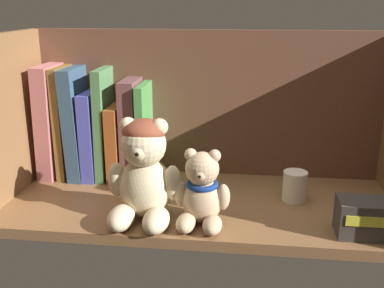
{
  "coord_description": "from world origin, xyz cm",
  "views": [
    {
      "loc": [
        8.18,
        -80.49,
        39.46
      ],
      "look_at": [
        -1.57,
        0.0,
        13.62
      ],
      "focal_mm": 42.41,
      "sensor_mm": 36.0,
      "label": 1
    }
  ],
  "objects_px": {
    "book_6": "(134,128)",
    "pillar_candle": "(295,186)",
    "book_0": "(55,119)",
    "teddy_bear_larger": "(144,173)",
    "small_product_box": "(370,218)",
    "book_1": "(68,121)",
    "book_2": "(80,121)",
    "book_7": "(147,130)",
    "teddy_bear_smaller": "(202,193)",
    "book_4": "(107,122)",
    "book_5": "(119,140)",
    "book_3": "(95,133)"
  },
  "relations": [
    {
      "from": "book_6",
      "to": "pillar_candle",
      "type": "relative_size",
      "value": 3.66
    },
    {
      "from": "book_0",
      "to": "teddy_bear_larger",
      "type": "xyz_separation_m",
      "value": [
        0.25,
        -0.21,
        -0.04
      ]
    },
    {
      "from": "book_6",
      "to": "small_product_box",
      "type": "bearing_deg",
      "value": -26.27
    },
    {
      "from": "book_1",
      "to": "book_2",
      "type": "xyz_separation_m",
      "value": [
        0.03,
        0.0,
        -0.0
      ]
    },
    {
      "from": "book_0",
      "to": "teddy_bear_larger",
      "type": "distance_m",
      "value": 0.32
    },
    {
      "from": "book_7",
      "to": "teddy_bear_smaller",
      "type": "height_order",
      "value": "book_7"
    },
    {
      "from": "book_6",
      "to": "small_product_box",
      "type": "height_order",
      "value": "book_6"
    },
    {
      "from": "book_0",
      "to": "book_6",
      "type": "bearing_deg",
      "value": 0.0
    },
    {
      "from": "teddy_bear_larger",
      "to": "book_7",
      "type": "bearing_deg",
      "value": 100.83
    },
    {
      "from": "book_1",
      "to": "book_6",
      "type": "bearing_deg",
      "value": 0.0
    },
    {
      "from": "pillar_candle",
      "to": "small_product_box",
      "type": "bearing_deg",
      "value": -48.87
    },
    {
      "from": "book_2",
      "to": "book_4",
      "type": "relative_size",
      "value": 1.0
    },
    {
      "from": "book_5",
      "to": "book_6",
      "type": "bearing_deg",
      "value": 0.0
    },
    {
      "from": "book_4",
      "to": "small_product_box",
      "type": "height_order",
      "value": "book_4"
    },
    {
      "from": "book_2",
      "to": "teddy_bear_larger",
      "type": "relative_size",
      "value": 1.31
    },
    {
      "from": "book_4",
      "to": "teddy_bear_larger",
      "type": "bearing_deg",
      "value": -58.04
    },
    {
      "from": "book_0",
      "to": "book_2",
      "type": "bearing_deg",
      "value": 0.0
    },
    {
      "from": "book_1",
      "to": "small_product_box",
      "type": "distance_m",
      "value": 0.65
    },
    {
      "from": "book_6",
      "to": "small_product_box",
      "type": "relative_size",
      "value": 2.04
    },
    {
      "from": "book_6",
      "to": "book_4",
      "type": "bearing_deg",
      "value": 180.0
    },
    {
      "from": "book_4",
      "to": "small_product_box",
      "type": "relative_size",
      "value": 2.25
    },
    {
      "from": "book_7",
      "to": "book_6",
      "type": "bearing_deg",
      "value": 180.0
    },
    {
      "from": "book_7",
      "to": "teddy_bear_smaller",
      "type": "xyz_separation_m",
      "value": [
        0.14,
        -0.21,
        -0.05
      ]
    },
    {
      "from": "book_4",
      "to": "teddy_bear_larger",
      "type": "xyz_separation_m",
      "value": [
        0.13,
        -0.21,
        -0.03
      ]
    },
    {
      "from": "book_5",
      "to": "book_2",
      "type": "bearing_deg",
      "value": 180.0
    },
    {
      "from": "book_0",
      "to": "teddy_bear_smaller",
      "type": "bearing_deg",
      "value": -31.47
    },
    {
      "from": "book_6",
      "to": "teddy_bear_larger",
      "type": "relative_size",
      "value": 1.18
    },
    {
      "from": "book_2",
      "to": "book_7",
      "type": "xyz_separation_m",
      "value": [
        0.15,
        0.0,
        -0.02
      ]
    },
    {
      "from": "book_3",
      "to": "small_product_box",
      "type": "height_order",
      "value": "book_3"
    },
    {
      "from": "book_0",
      "to": "book_2",
      "type": "distance_m",
      "value": 0.06
    },
    {
      "from": "book_1",
      "to": "book_3",
      "type": "height_order",
      "value": "book_1"
    },
    {
      "from": "book_2",
      "to": "book_7",
      "type": "height_order",
      "value": "book_2"
    },
    {
      "from": "book_0",
      "to": "book_7",
      "type": "xyz_separation_m",
      "value": [
        0.21,
        0.0,
        -0.02
      ]
    },
    {
      "from": "book_0",
      "to": "book_4",
      "type": "height_order",
      "value": "book_0"
    },
    {
      "from": "pillar_candle",
      "to": "small_product_box",
      "type": "height_order",
      "value": "small_product_box"
    },
    {
      "from": "teddy_bear_larger",
      "to": "small_product_box",
      "type": "distance_m",
      "value": 0.39
    },
    {
      "from": "book_7",
      "to": "pillar_candle",
      "type": "bearing_deg",
      "value": -17.24
    },
    {
      "from": "book_1",
      "to": "book_3",
      "type": "xyz_separation_m",
      "value": [
        0.06,
        0.0,
        -0.03
      ]
    },
    {
      "from": "pillar_candle",
      "to": "book_0",
      "type": "bearing_deg",
      "value": 169.44
    },
    {
      "from": "teddy_bear_smaller",
      "to": "pillar_candle",
      "type": "height_order",
      "value": "teddy_bear_smaller"
    },
    {
      "from": "book_7",
      "to": "book_2",
      "type": "bearing_deg",
      "value": 180.0
    },
    {
      "from": "pillar_candle",
      "to": "teddy_bear_larger",
      "type": "bearing_deg",
      "value": -158.11
    },
    {
      "from": "teddy_bear_smaller",
      "to": "small_product_box",
      "type": "distance_m",
      "value": 0.28
    },
    {
      "from": "book_4",
      "to": "book_1",
      "type": "bearing_deg",
      "value": 180.0
    },
    {
      "from": "book_1",
      "to": "book_7",
      "type": "relative_size",
      "value": 1.15
    },
    {
      "from": "book_4",
      "to": "book_2",
      "type": "bearing_deg",
      "value": 180.0
    },
    {
      "from": "book_6",
      "to": "book_3",
      "type": "bearing_deg",
      "value": 180.0
    },
    {
      "from": "book_5",
      "to": "teddy_bear_smaller",
      "type": "xyz_separation_m",
      "value": [
        0.2,
        -0.21,
        -0.02
      ]
    },
    {
      "from": "pillar_candle",
      "to": "book_6",
      "type": "bearing_deg",
      "value": 164.16
    },
    {
      "from": "book_1",
      "to": "book_0",
      "type": "bearing_deg",
      "value": 180.0
    }
  ]
}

